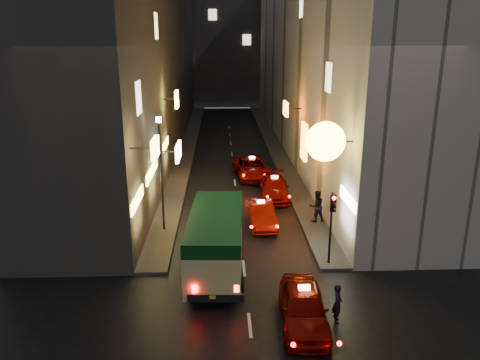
{
  "coord_description": "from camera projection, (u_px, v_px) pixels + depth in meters",
  "views": [
    {
      "loc": [
        -0.99,
        -11.11,
        10.3
      ],
      "look_at": [
        0.01,
        13.0,
        2.94
      ],
      "focal_mm": 35.0,
      "sensor_mm": 36.0,
      "label": 1
    }
  ],
  "objects": [
    {
      "name": "lamp_post",
      "position": [
        161.0,
        167.0,
        24.84
      ],
      "size": [
        0.28,
        0.28,
        6.22
      ],
      "color": "black",
      "rests_on": "sidewalk_left"
    },
    {
      "name": "taxi_second",
      "position": [
        261.0,
        212.0,
        26.65
      ],
      "size": [
        2.29,
        4.95,
        1.71
      ],
      "color": "#700701",
      "rests_on": "ground"
    },
    {
      "name": "pedestrian_sidewalk",
      "position": [
        317.0,
        204.0,
        26.67
      ],
      "size": [
        0.89,
        0.68,
        2.1
      ],
      "primitive_type": "imported",
      "rotation": [
        0.0,
        0.0,
        3.4
      ],
      "color": "black",
      "rests_on": "sidewalk_right"
    },
    {
      "name": "taxi_near",
      "position": [
        304.0,
        304.0,
        17.32
      ],
      "size": [
        2.47,
        5.41,
        1.85
      ],
      "color": "#700701",
      "rests_on": "ground"
    },
    {
      "name": "taxi_third",
      "position": [
        274.0,
        186.0,
        31.29
      ],
      "size": [
        2.25,
        4.98,
        1.73
      ],
      "color": "#700701",
      "rests_on": "ground"
    },
    {
      "name": "sidewalk_right",
      "position": [
        274.0,
        145.0,
        46.31
      ],
      "size": [
        1.5,
        52.0,
        0.15
      ],
      "primitive_type": "cube",
      "color": "#44423F",
      "rests_on": "ground"
    },
    {
      "name": "taxi_far",
      "position": [
        252.0,
        166.0,
        35.8
      ],
      "size": [
        2.84,
        5.59,
        1.88
      ],
      "color": "#700701",
      "rests_on": "ground"
    },
    {
      "name": "building_right",
      "position": [
        316.0,
        52.0,
        43.84
      ],
      "size": [
        8.17,
        52.0,
        18.0
      ],
      "color": "#A6A398",
      "rests_on": "ground"
    },
    {
      "name": "building_left",
      "position": [
        144.0,
        52.0,
        43.21
      ],
      "size": [
        7.54,
        52.0,
        18.0
      ],
      "color": "#383633",
      "rests_on": "ground"
    },
    {
      "name": "building_far",
      "position": [
        226.0,
        33.0,
        73.53
      ],
      "size": [
        30.0,
        10.0,
        22.0
      ],
      "primitive_type": "cube",
      "color": "#37373C",
      "rests_on": "ground"
    },
    {
      "name": "minibus",
      "position": [
        216.0,
        236.0,
        20.98
      ],
      "size": [
        2.62,
        6.66,
        2.82
      ],
      "color": "#CDCA80",
      "rests_on": "ground"
    },
    {
      "name": "traffic_light",
      "position": [
        332.0,
        213.0,
        21.14
      ],
      "size": [
        0.26,
        0.43,
        3.5
      ],
      "color": "black",
      "rests_on": "sidewalk_right"
    },
    {
      "name": "sidewalk_left",
      "position": [
        188.0,
        146.0,
        45.97
      ],
      "size": [
        1.5,
        52.0,
        0.15
      ],
      "primitive_type": "cube",
      "color": "#44423F",
      "rests_on": "ground"
    },
    {
      "name": "pedestrian_crossing",
      "position": [
        338.0,
        301.0,
        17.47
      ],
      "size": [
        0.46,
        0.63,
        1.75
      ],
      "primitive_type": "imported",
      "rotation": [
        0.0,
        0.0,
        1.41
      ],
      "color": "black",
      "rests_on": "ground"
    }
  ]
}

